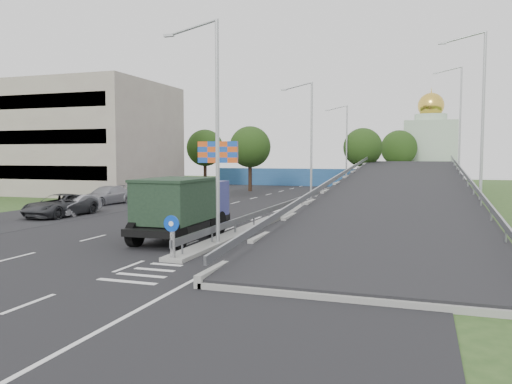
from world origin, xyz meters
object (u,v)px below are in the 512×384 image
at_px(parked_car_b, 76,205).
at_px(dump_truck, 183,205).
at_px(lamp_post_mid, 309,136).
at_px(church, 430,148).
at_px(lamp_post_far, 345,142).
at_px(parked_car_c, 60,205).
at_px(lamp_post_near, 213,119).
at_px(sign_bollard, 172,237).
at_px(billboard, 218,156).
at_px(parked_car_d, 106,195).

bearing_deg(parked_car_b, dump_truck, -33.32).
height_order(lamp_post_mid, dump_truck, lamp_post_mid).
distance_m(dump_truck, parked_car_b, 13.58).
xyz_separation_m(church, dump_truck, (-12.20, -52.58, -3.60)).
height_order(lamp_post_far, parked_car_c, lamp_post_far).
bearing_deg(lamp_post_near, lamp_post_mid, 90.00).
distance_m(sign_bollard, church, 58.84).
height_order(lamp_post_far, parked_car_b, lamp_post_far).
bearing_deg(billboard, parked_car_c, -109.56).
xyz_separation_m(lamp_post_mid, parked_car_b, (-14.09, -11.90, -5.11)).
bearing_deg(lamp_post_mid, lamp_post_far, 90.00).
relative_size(lamp_post_far, parked_car_c, 1.81).
bearing_deg(lamp_post_mid, lamp_post_near, -90.00).
xyz_separation_m(church, parked_car_b, (-23.98, -45.90, -4.61)).
distance_m(sign_bollard, parked_car_c, 17.94).
distance_m(church, dump_truck, 54.09).
bearing_deg(church, parked_car_c, -117.36).
xyz_separation_m(lamp_post_near, billboard, (-9.11, 22.00, -1.62)).
relative_size(sign_bollard, church, 0.12).
bearing_deg(billboard, lamp_post_far, 63.16).
bearing_deg(parked_car_d, parked_car_c, -68.10).
height_order(church, billboard, church).
xyz_separation_m(lamp_post_near, church, (9.89, 54.00, -0.50)).
xyz_separation_m(lamp_post_far, parked_car_d, (-16.58, -24.78, -5.03)).
bearing_deg(sign_bollard, dump_truck, 112.77).
distance_m(sign_bollard, billboard, 27.53).
distance_m(lamp_post_far, parked_car_c, 36.43).
distance_m(sign_bollard, parked_car_b, 18.38).
bearing_deg(lamp_post_far, dump_truck, -93.43).
relative_size(church, dump_truck, 1.96).
height_order(lamp_post_mid, parked_car_d, lamp_post_mid).
xyz_separation_m(church, billboard, (-19.00, -32.00, -1.12)).
distance_m(parked_car_b, parked_car_c, 1.22).
bearing_deg(lamp_post_mid, dump_truck, -97.10).
xyz_separation_m(church, parked_car_d, (-26.47, -38.78, -4.53)).
relative_size(lamp_post_mid, parked_car_b, 2.37).
height_order(lamp_post_near, dump_truck, lamp_post_near).
relative_size(lamp_post_far, dump_truck, 1.43).
relative_size(billboard, dump_truck, 0.78).
xyz_separation_m(sign_bollard, church, (10.00, 57.83, 4.28)).
relative_size(sign_bollard, parked_car_c, 0.30).
bearing_deg(parked_car_b, parked_car_c, -111.40).
bearing_deg(parked_car_b, sign_bollard, -44.23).
xyz_separation_m(sign_bollard, lamp_post_near, (0.11, 3.83, 4.77)).
relative_size(lamp_post_near, billboard, 1.83).
height_order(lamp_post_near, parked_car_c, lamp_post_near).
relative_size(sign_bollard, lamp_post_mid, 0.17).
xyz_separation_m(lamp_post_near, parked_car_c, (-14.46, 6.95, -5.04)).
xyz_separation_m(sign_bollard, parked_car_d, (-16.47, 19.04, -0.25)).
bearing_deg(parked_car_b, lamp_post_near, -33.66).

